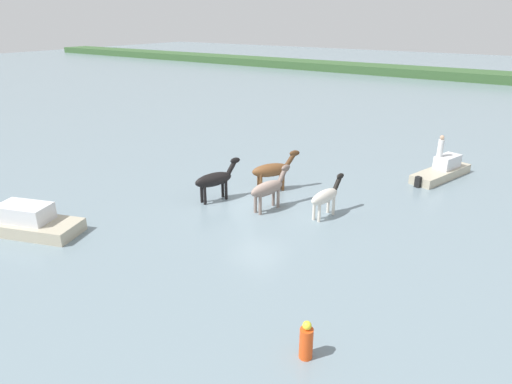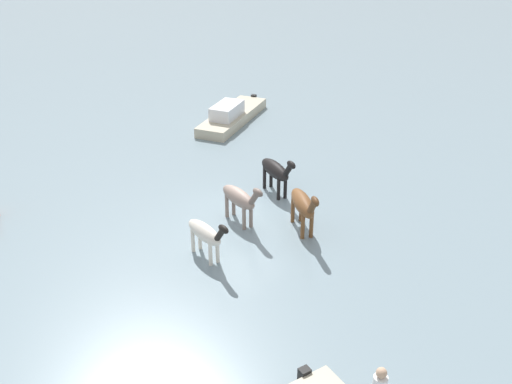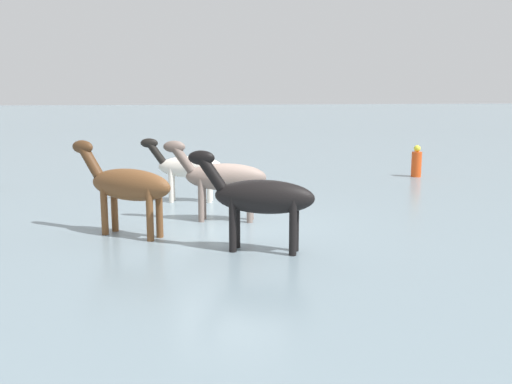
% 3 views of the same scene
% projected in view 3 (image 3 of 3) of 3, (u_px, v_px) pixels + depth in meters
% --- Properties ---
extents(ground_plane, '(201.22, 201.22, 0.00)m').
position_uv_depth(ground_plane, '(232.00, 225.00, 13.39)').
color(ground_plane, gray).
extents(horse_dun_straggler, '(0.96, 2.49, 1.92)m').
position_uv_depth(horse_dun_straggler, '(222.00, 177.00, 13.64)').
color(horse_dun_straggler, gray).
rests_on(horse_dun_straggler, ground_plane).
extents(horse_gray_outer, '(1.23, 2.49, 1.96)m').
position_uv_depth(horse_gray_outer, '(260.00, 197.00, 11.06)').
color(horse_gray_outer, black).
rests_on(horse_gray_outer, ground_plane).
extents(horse_dark_mare, '(1.80, 2.37, 2.02)m').
position_uv_depth(horse_dark_mare, '(127.00, 185.00, 12.25)').
color(horse_dark_mare, brown).
rests_on(horse_dark_mare, ground_plane).
extents(horse_rear_stallion, '(0.81, 2.31, 1.78)m').
position_uv_depth(horse_rear_stallion, '(188.00, 167.00, 15.99)').
color(horse_rear_stallion, silver).
rests_on(horse_rear_stallion, ground_plane).
extents(buoy_channel_marker, '(0.36, 0.36, 1.14)m').
position_uv_depth(buoy_channel_marker, '(416.00, 163.00, 20.61)').
color(buoy_channel_marker, '#E54C19').
rests_on(buoy_channel_marker, ground_plane).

